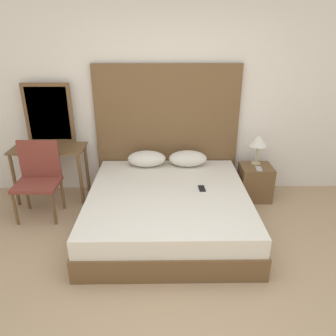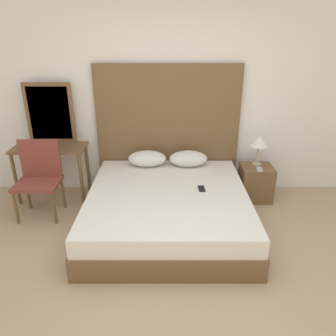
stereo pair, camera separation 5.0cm
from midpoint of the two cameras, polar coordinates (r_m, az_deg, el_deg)
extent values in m
plane|color=tan|center=(3.00, 1.85, -22.72)|extent=(16.00, 16.00, 0.00)
cube|color=white|center=(4.40, 1.22, 12.79)|extent=(10.00, 0.06, 2.70)
cube|color=brown|center=(3.86, 0.38, -8.45)|extent=(1.82, 1.90, 0.25)
cube|color=silver|center=(3.74, 0.39, -5.51)|extent=(1.78, 1.86, 0.20)
cube|color=brown|center=(4.44, 0.34, 6.53)|extent=(1.91, 0.05, 1.74)
ellipsoid|color=silver|center=(4.34, -3.26, 1.65)|extent=(0.50, 0.30, 0.21)
ellipsoid|color=silver|center=(4.34, 3.94, 1.65)|extent=(0.50, 0.30, 0.21)
cube|color=black|center=(3.77, 6.28, -3.59)|extent=(0.08, 0.15, 0.01)
cube|color=brown|center=(4.55, 15.37, -2.51)|extent=(0.41, 0.38, 0.47)
cylinder|color=tan|center=(4.52, 15.52, 0.70)|extent=(0.12, 0.12, 0.02)
cylinder|color=tan|center=(4.48, 15.70, 2.25)|extent=(0.02, 0.02, 0.24)
cone|color=silver|center=(4.41, 15.96, 4.57)|extent=(0.24, 0.24, 0.14)
cube|color=#B7B7BC|center=(4.38, 15.99, -0.21)|extent=(0.09, 0.16, 0.01)
cube|color=brown|center=(4.50, -19.64, 3.36)|extent=(0.93, 0.45, 0.02)
cylinder|color=brown|center=(4.64, -24.68, -1.80)|extent=(0.04, 0.04, 0.71)
cylinder|color=brown|center=(4.35, -14.48, -1.92)|extent=(0.04, 0.04, 0.71)
cylinder|color=brown|center=(4.94, -23.03, 0.01)|extent=(0.04, 0.04, 0.71)
cylinder|color=brown|center=(4.68, -13.44, 0.01)|extent=(0.04, 0.04, 0.71)
cube|color=brown|center=(4.57, -19.54, 8.99)|extent=(0.62, 0.03, 0.79)
cube|color=#B2BCC6|center=(4.57, -19.57, 8.97)|extent=(0.53, 0.01, 0.69)
cube|color=brown|center=(4.21, -21.39, -2.58)|extent=(0.51, 0.42, 0.04)
cube|color=brown|center=(4.27, -21.02, 1.62)|extent=(0.48, 0.04, 0.47)
cylinder|color=brown|center=(4.24, -24.62, -6.35)|extent=(0.04, 0.04, 0.41)
cylinder|color=brown|center=(4.08, -18.83, -6.62)|extent=(0.04, 0.04, 0.41)
cylinder|color=brown|center=(4.54, -22.85, -4.11)|extent=(0.04, 0.04, 0.41)
cylinder|color=brown|center=(4.38, -17.41, -4.26)|extent=(0.04, 0.04, 0.41)
camera|label=1|loc=(0.03, -89.61, 0.17)|focal=35.00mm
camera|label=2|loc=(0.03, 90.39, -0.17)|focal=35.00mm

